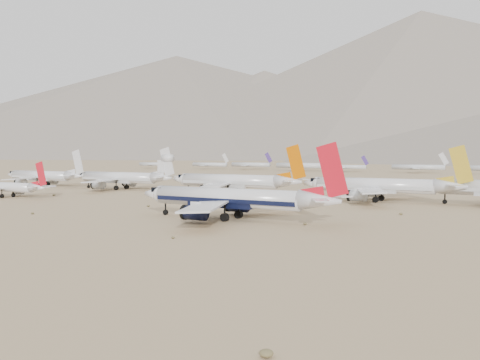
{
  "coord_description": "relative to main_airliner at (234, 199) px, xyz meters",
  "views": [
    {
      "loc": [
        70.44,
        -105.94,
        15.93
      ],
      "look_at": [
        -15.15,
        41.3,
        7.0
      ],
      "focal_mm": 40.0,
      "sensor_mm": 36.0,
      "label": 1
    }
  ],
  "objects": [
    {
      "name": "ground",
      "position": [
        -6.82,
        -0.89,
        -4.98
      ],
      "size": [
        7000.0,
        7000.0,
        0.0
      ],
      "primitive_type": "plane",
      "color": "#997B59",
      "rests_on": "ground"
    },
    {
      "name": "main_airliner",
      "position": [
        0.0,
        0.0,
        0.0
      ],
      "size": [
        51.31,
        50.11,
        18.11
      ],
      "color": "silver",
      "rests_on": "ground"
    },
    {
      "name": "second_airliner",
      "position": [
        -99.82,
        13.44,
        -1.38
      ],
      "size": [
        36.3,
        35.48,
        12.87
      ],
      "color": "silver",
      "rests_on": "ground"
    },
    {
      "name": "row2_gold_tail",
      "position": [
        17.05,
        62.67,
        0.08
      ],
      "size": [
        50.84,
        49.72,
        18.1
      ],
      "color": "silver",
      "rests_on": "ground"
    },
    {
      "name": "row2_orange_tail",
      "position": [
        -35.37,
        59.27,
        0.24
      ],
      "size": [
        52.11,
        50.98,
        18.59
      ],
      "color": "silver",
      "rests_on": "ground"
    },
    {
      "name": "row2_white_trijet",
      "position": [
        -91.74,
        62.77,
        0.22
      ],
      "size": [
        50.68,
        49.53,
        17.96
      ],
      "color": "silver",
      "rests_on": "ground"
    },
    {
      "name": "row2_white_twin",
      "position": [
        -138.52,
        60.29,
        -0.16
      ],
      "size": [
        47.85,
        46.82,
        17.1
      ],
      "color": "silver",
      "rests_on": "ground"
    },
    {
      "name": "distant_storage_row",
      "position": [
        -18.02,
        312.8,
        -0.58
      ],
      "size": [
        521.7,
        56.4,
        15.23
      ],
      "color": "silver",
      "rests_on": "ground"
    },
    {
      "name": "desert_scrub",
      "position": [
        -37.19,
        -25.37,
        -4.69
      ],
      "size": [
        206.06,
        121.67,
        0.63
      ],
      "color": "brown",
      "rests_on": "ground"
    }
  ]
}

